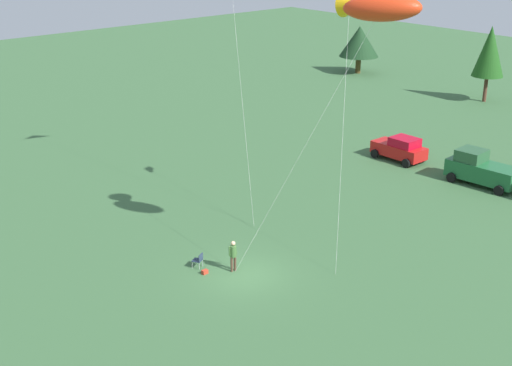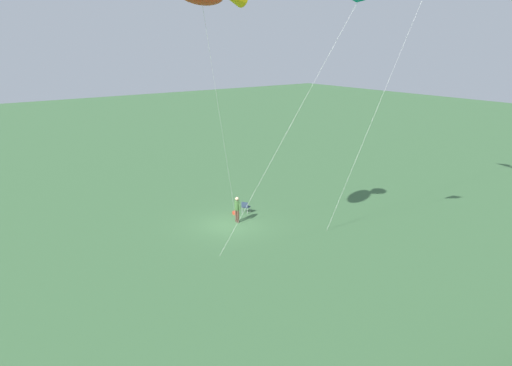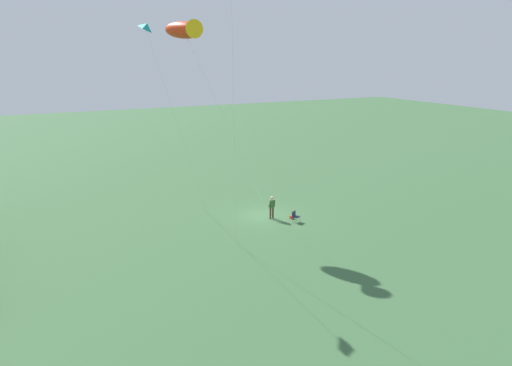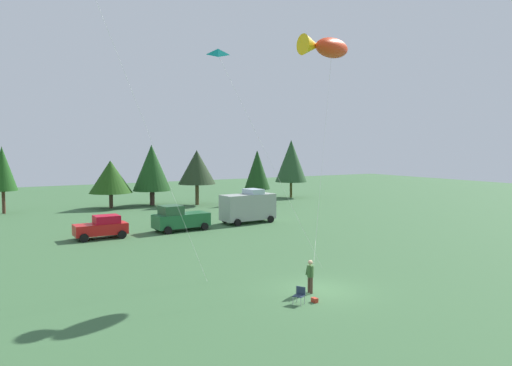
% 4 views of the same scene
% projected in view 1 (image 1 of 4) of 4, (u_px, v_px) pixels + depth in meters
% --- Properties ---
extents(ground_plane, '(160.00, 160.00, 0.00)m').
position_uv_depth(ground_plane, '(244.00, 275.00, 37.55)').
color(ground_plane, '#396239').
extents(person_kite_flyer, '(0.34, 0.57, 1.74)m').
position_uv_depth(person_kite_flyer, '(233.00, 254.00, 37.63)').
color(person_kite_flyer, '#4F3629').
rests_on(person_kite_flyer, ground).
extents(folding_chair, '(0.65, 0.65, 0.82)m').
position_uv_depth(folding_chair, '(199.00, 259.00, 38.17)').
color(folding_chair, '#26354B').
rests_on(folding_chair, ground).
extents(backpack_on_grass, '(0.23, 0.33, 0.22)m').
position_uv_depth(backpack_on_grass, '(205.00, 272.00, 37.65)').
color(backpack_on_grass, '#BD3622').
rests_on(backpack_on_grass, ground).
extents(car_red_sedan, '(4.21, 2.21, 1.89)m').
position_uv_depth(car_red_sedan, '(400.00, 149.00, 54.53)').
color(car_red_sedan, red).
rests_on(car_red_sedan, ground).
extents(truck_green_flatbed, '(5.13, 2.70, 2.34)m').
position_uv_depth(truck_green_flatbed, '(481.00, 169.00, 49.73)').
color(truck_green_flatbed, '#1F5F32').
rests_on(truck_green_flatbed, ground).
extents(kite_large_fish, '(7.03, 6.16, 14.55)m').
position_uv_depth(kite_large_fish, '(375.00, 7.00, 32.63)').
color(kite_large_fish, red).
rests_on(kite_large_fish, ground).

